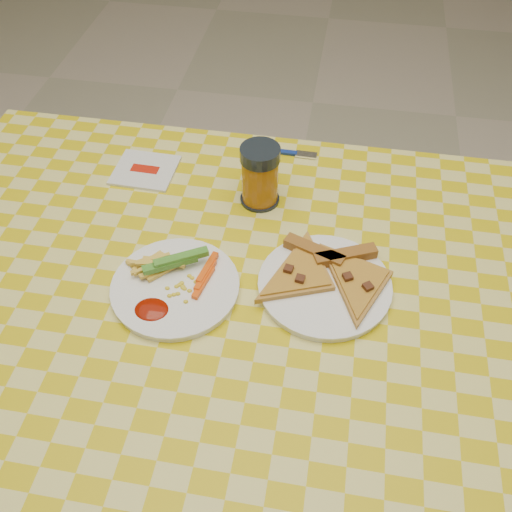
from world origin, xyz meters
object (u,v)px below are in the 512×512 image
object	(u,v)px
drink_glass	(260,176)
table	(239,313)
plate_left	(175,288)
plate_right	(324,286)

from	to	relation	value
drink_glass	table	bearing A→B (deg)	-89.98
plate_left	plate_right	world-z (taller)	same
table	plate_left	size ratio (longest dim) A/B	5.95
plate_left	drink_glass	world-z (taller)	drink_glass
table	plate_right	xyz separation A→B (m)	(0.15, 0.02, 0.08)
table	plate_left	bearing A→B (deg)	-167.34
plate_right	plate_left	bearing A→B (deg)	-169.28
table	drink_glass	xyz separation A→B (m)	(-0.00, 0.23, 0.14)
plate_right	drink_glass	xyz separation A→B (m)	(-0.15, 0.20, 0.06)
plate_left	drink_glass	xyz separation A→B (m)	(0.10, 0.25, 0.06)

